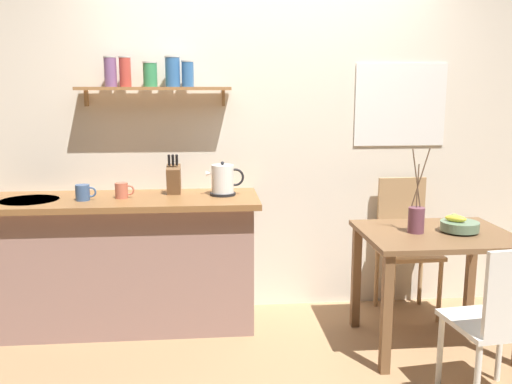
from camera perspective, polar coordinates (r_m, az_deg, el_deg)
The scene contains 13 objects.
ground_plane at distance 3.77m, azimuth 1.92°, elevation -15.05°, with size 14.00×14.00×0.00m, color #A87F56.
back_wall at distance 4.08m, azimuth 3.77°, elevation 6.65°, with size 6.80×0.11×2.70m.
kitchen_counter at distance 3.91m, azimuth -13.47°, elevation -7.05°, with size 1.83×0.63×0.92m.
wall_shelf at distance 3.88m, azimuth -10.74°, elevation 11.48°, with size 1.05×0.20×0.34m.
dining_table at distance 3.65m, azimuth 18.13°, elevation -5.89°, with size 0.92×0.75×0.75m.
dining_chair_near at distance 3.09m, azimuth 24.27°, elevation -11.83°, with size 0.47×0.45×0.89m.
dining_chair_far at distance 4.20m, azimuth 15.21°, elevation -4.73°, with size 0.42×0.40×0.99m.
fruit_bowl at distance 3.65m, azimuth 20.34°, elevation -3.24°, with size 0.23×0.23×0.12m.
twig_vase at distance 3.55m, azimuth 16.31°, elevation -2.66°, with size 0.11×0.10×0.53m.
electric_kettle at distance 3.75m, azimuth -3.44°, elevation 1.23°, with size 0.26×0.18×0.23m.
knife_block at distance 3.83m, azimuth -8.54°, elevation 1.38°, with size 0.09×0.17×0.28m.
coffee_mug_by_sink at distance 3.75m, azimuth -17.52°, elevation -0.05°, with size 0.13×0.09×0.10m.
coffee_mug_spare at distance 3.76m, azimuth -13.75°, elevation 0.16°, with size 0.13×0.08×0.10m.
Camera 1 is at (-0.43, -3.37, 1.63)m, focal length 38.51 mm.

